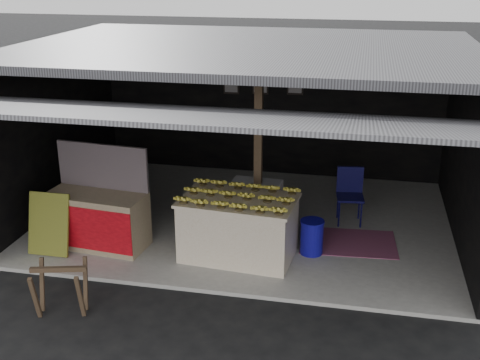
% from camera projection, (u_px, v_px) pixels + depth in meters
% --- Properties ---
extents(ground, '(80.00, 80.00, 0.00)m').
position_uv_depth(ground, '(211.00, 294.00, 8.17)').
color(ground, black).
rests_on(ground, ground).
extents(concrete_slab, '(7.00, 5.00, 0.06)m').
position_uv_depth(concrete_slab, '(247.00, 219.00, 10.46)').
color(concrete_slab, gray).
rests_on(concrete_slab, ground).
extents(shophouse, '(7.40, 7.29, 3.02)m').
position_uv_depth(shophouse, '(251.00, 98.00, 10.03)').
color(shophouse, black).
rests_on(shophouse, ground).
extents(banana_table, '(1.76, 1.17, 0.93)m').
position_uv_depth(banana_table, '(238.00, 228.00, 8.93)').
color(banana_table, white).
rests_on(banana_table, concrete_slab).
extents(banana_pile, '(1.63, 1.06, 0.18)m').
position_uv_depth(banana_pile, '(238.00, 193.00, 8.74)').
color(banana_pile, gold).
rests_on(banana_pile, banana_table).
extents(white_crate, '(0.83, 0.60, 0.88)m').
position_uv_depth(white_crate, '(255.00, 208.00, 9.70)').
color(white_crate, white).
rests_on(white_crate, concrete_slab).
extents(neighbor_stall, '(1.58, 0.84, 1.57)m').
position_uv_depth(neighbor_stall, '(97.00, 217.00, 9.29)').
color(neighbor_stall, '#998466').
rests_on(neighbor_stall, concrete_slab).
extents(green_signboard, '(0.64, 0.29, 0.94)m').
position_uv_depth(green_signboard, '(49.00, 224.00, 9.03)').
color(green_signboard, black).
rests_on(green_signboard, concrete_slab).
extents(sawhorse, '(0.73, 0.73, 0.67)m').
position_uv_depth(sawhorse, '(60.00, 285.00, 7.57)').
color(sawhorse, '#4A3625').
rests_on(sawhorse, ground).
extents(water_barrel, '(0.35, 0.35, 0.51)m').
position_uv_depth(water_barrel, '(312.00, 238.00, 9.10)').
color(water_barrel, '#100C8C').
rests_on(water_barrel, concrete_slab).
extents(plastic_chair, '(0.49, 0.49, 0.94)m').
position_uv_depth(plastic_chair, '(350.00, 190.00, 10.15)').
color(plastic_chair, '#0C0A3A').
rests_on(plastic_chair, concrete_slab).
extents(magenta_rug, '(1.57, 1.10, 0.01)m').
position_uv_depth(magenta_rug, '(348.00, 242.00, 9.52)').
color(magenta_rug, '#6B174C').
rests_on(magenta_rug, concrete_slab).
extents(picture_frames, '(1.62, 0.04, 0.46)m').
position_uv_depth(picture_frames, '(262.00, 84.00, 12.03)').
color(picture_frames, black).
rests_on(picture_frames, shophouse).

